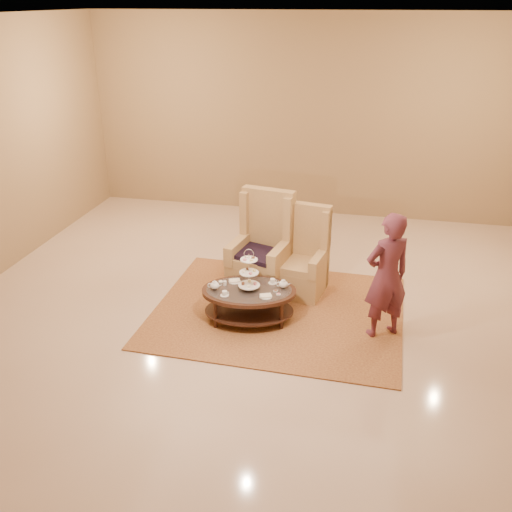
% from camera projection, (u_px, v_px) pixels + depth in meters
% --- Properties ---
extents(ground, '(8.00, 8.00, 0.00)m').
position_uv_depth(ground, '(264.00, 317.00, 7.21)').
color(ground, beige).
rests_on(ground, ground).
extents(ceiling, '(8.00, 8.00, 0.02)m').
position_uv_depth(ceiling, '(264.00, 317.00, 7.21)').
color(ceiling, white).
rests_on(ceiling, ground).
extents(wall_back, '(8.00, 0.04, 3.50)m').
position_uv_depth(wall_back, '(310.00, 118.00, 10.04)').
color(wall_back, '#9C7D55').
rests_on(wall_back, ground).
extents(rug, '(3.19, 2.68, 0.02)m').
position_uv_depth(rug, '(278.00, 311.00, 7.33)').
color(rug, '#AC763D').
rests_on(rug, ground).
extents(tea_table, '(1.28, 0.99, 0.97)m').
position_uv_depth(tea_table, '(249.00, 295.00, 7.00)').
color(tea_table, black).
rests_on(tea_table, ground).
extents(armchair_left, '(0.86, 0.88, 1.36)m').
position_uv_depth(armchair_left, '(262.00, 256.00, 7.78)').
color(armchair_left, tan).
rests_on(armchair_left, ground).
extents(armchair_right, '(0.75, 0.77, 1.20)m').
position_uv_depth(armchair_right, '(302.00, 264.00, 7.71)').
color(armchair_right, tan).
rests_on(armchair_right, ground).
extents(person, '(0.67, 0.61, 1.55)m').
position_uv_depth(person, '(387.00, 276.00, 6.52)').
color(person, '#5E2836').
rests_on(person, ground).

